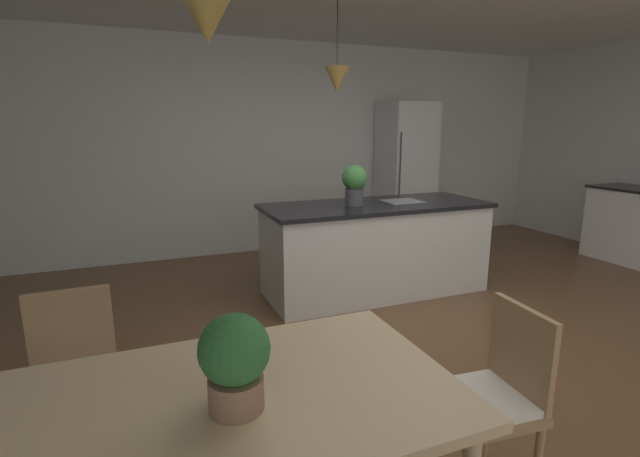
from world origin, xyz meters
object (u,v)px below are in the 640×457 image
object	(u,v)px
dining_table	(182,423)
potted_plant_on_table	(235,359)
chair_kitchen_end	(493,394)
refrigerator	(405,174)
chair_far_left	(73,378)
kitchen_island	(375,247)
potted_plant_on_island	(354,183)

from	to	relation	value
dining_table	potted_plant_on_table	distance (m)	0.30
chair_kitchen_end	potted_plant_on_table	world-z (taller)	potted_plant_on_table
chair_kitchen_end	potted_plant_on_table	size ratio (longest dim) A/B	2.70
chair_kitchen_end	refrigerator	size ratio (longest dim) A/B	0.44
chair_far_left	kitchen_island	distance (m)	2.98
chair_far_left	kitchen_island	world-z (taller)	kitchen_island
kitchen_island	potted_plant_on_table	xyz separation A→B (m)	(-1.91, -2.55, 0.46)
chair_far_left	refrigerator	distance (m)	5.06
dining_table	potted_plant_on_island	xyz separation A→B (m)	(1.83, 2.46, 0.43)
dining_table	chair_far_left	world-z (taller)	chair_far_left
refrigerator	potted_plant_on_island	size ratio (longest dim) A/B	5.14
chair_kitchen_end	potted_plant_on_table	bearing A→B (deg)	-176.04
dining_table	chair_kitchen_end	world-z (taller)	chair_kitchen_end
kitchen_island	potted_plant_on_island	bearing A→B (deg)	180.00
dining_table	refrigerator	xyz separation A→B (m)	(3.42, 4.09, 0.30)
refrigerator	potted_plant_on_island	distance (m)	2.27
dining_table	kitchen_island	world-z (taller)	kitchen_island
potted_plant_on_table	kitchen_island	bearing A→B (deg)	53.15
potted_plant_on_table	chair_kitchen_end	bearing A→B (deg)	3.96
kitchen_island	potted_plant_on_table	world-z (taller)	potted_plant_on_table
chair_far_left	chair_kitchen_end	xyz separation A→B (m)	(1.74, -0.85, 0.00)
chair_kitchen_end	refrigerator	distance (m)	4.63
kitchen_island	potted_plant_on_island	world-z (taller)	potted_plant_on_island
dining_table	potted_plant_on_table	bearing A→B (deg)	-26.56
chair_kitchen_end	potted_plant_on_table	distance (m)	1.23
refrigerator	potted_plant_on_table	bearing A→B (deg)	-127.94
chair_far_left	potted_plant_on_table	bearing A→B (deg)	-57.26
chair_far_left	chair_kitchen_end	bearing A→B (deg)	-25.86
chair_kitchen_end	potted_plant_on_island	xyz separation A→B (m)	(0.51, 2.47, 0.64)
chair_far_left	potted_plant_on_island	xyz separation A→B (m)	(2.26, 1.62, 0.64)
kitchen_island	potted_plant_on_table	bearing A→B (deg)	-126.85
chair_kitchen_end	refrigerator	world-z (taller)	refrigerator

